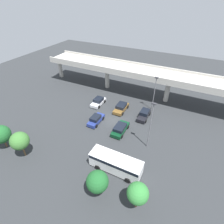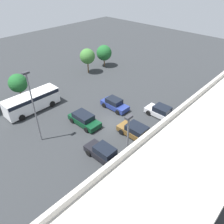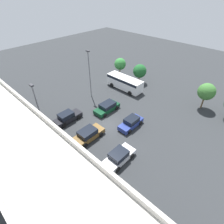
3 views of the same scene
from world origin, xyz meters
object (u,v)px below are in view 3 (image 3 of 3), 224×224
Objects in this scene: parked_car_1 at (131,123)px; tree_front_right at (140,71)px; parked_car_2 at (88,134)px; parked_car_3 at (107,107)px; parked_car_0 at (119,156)px; tree_front_centre at (207,92)px; lamp_post_near_aisle at (38,106)px; lamp_post_mid_lot at (89,71)px; tree_front_far_right at (120,64)px; parked_car_4 at (67,117)px; shuttle_bus at (125,82)px.

tree_front_right is (7.99, -12.89, 1.91)m from parked_car_1.
parked_car_2 is 1.01× the size of parked_car_3.
parked_car_0 is at bearing 119.95° from tree_front_right.
tree_front_centre is at bearing 154.49° from parked_car_1.
parked_car_2 is 1.16× the size of tree_front_right.
lamp_post_near_aisle is 11.71m from lamp_post_mid_lot.
parked_car_3 is at bearing 46.53° from tree_front_centre.
tree_front_far_right is (16.09, -18.42, 2.28)m from parked_car_0.
tree_front_far_right is (7.55, -11.92, 2.28)m from parked_car_3.
tree_front_far_right is (4.22, -22.00, -1.58)m from lamp_post_near_aisle.
parked_car_4 is at bearing 111.65° from lamp_post_mid_lot.
parked_car_1 is 1.01× the size of tree_front_far_right.
parked_car_3 is 1.03× the size of parked_car_4.
shuttle_bus reaches higher than parked_car_4.
parked_car_2 is 5.42m from parked_car_4.
parked_car_1 reaches higher than parked_car_3.
parked_car_1 is at bearing -54.09° from parked_car_4.
tree_front_right reaches higher than parked_car_3.
tree_front_right is (5.16, -19.13, 1.91)m from parked_car_2.
shuttle_bus is at bearing -113.09° from lamp_post_mid_lot.
parked_car_4 is at bearing 89.22° from tree_front_right.
tree_front_far_right is (19.13, 0.30, -0.28)m from tree_front_centre.
parked_car_2 is at bearing 119.03° from tree_front_far_right.
parked_car_3 is 0.60× the size of lamp_post_near_aisle.
lamp_post_mid_lot is at bearing 32.07° from tree_front_centre.
parked_car_4 is 0.96× the size of tree_front_centre.
tree_front_centre reaches higher than parked_car_1.
tree_front_far_right is at bearing -79.13° from lamp_post_near_aisle.
parked_car_2 is 1.10× the size of tree_front_far_right.
parked_car_4 is at bearing 52.48° from tree_front_centre.
tree_front_centre is at bearing -179.12° from tree_front_far_right.
lamp_post_near_aisle is 22.46m from tree_front_far_right.
lamp_post_near_aisle reaches higher than parked_car_2.
parked_car_1 is 0.92× the size of parked_car_2.
tree_front_far_right reaches higher than shuttle_bus.
parked_car_1 is 1.06× the size of tree_front_right.
parked_car_4 is 14.43m from shuttle_bus.
shuttle_bus is at bearing 0.82° from parked_car_4.
lamp_post_near_aisle is (8.90, 9.70, 3.86)m from parked_car_1.
lamp_post_mid_lot reaches higher than lamp_post_near_aisle.
parked_car_0 is 0.56× the size of lamp_post_near_aisle.
tree_front_centre is at bearing 178.76° from tree_front_right.
tree_front_centre is at bearing -25.17° from parked_car_2.
tree_front_right reaches higher than shuttle_bus.
parked_car_0 is at bearing 131.13° from tree_front_far_right.
lamp_post_mid_lot is at bearing 73.44° from tree_front_right.
parked_car_0 reaches higher than parked_car_3.
parked_car_4 is 0.51× the size of lamp_post_mid_lot.
tree_front_centre reaches higher than tree_front_far_right.
tree_front_centre is at bearing -163.97° from shuttle_bus.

